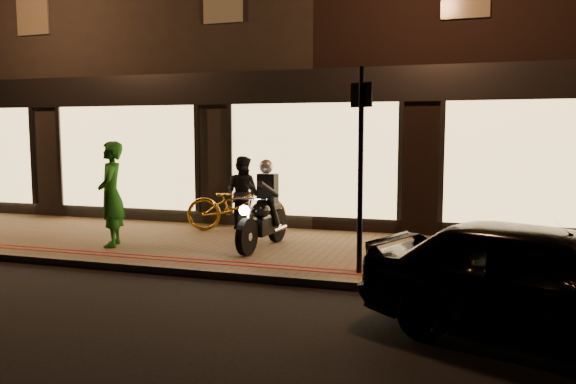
% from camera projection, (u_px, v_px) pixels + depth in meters
% --- Properties ---
extents(ground, '(90.00, 90.00, 0.00)m').
position_uv_depth(ground, '(242.00, 281.00, 8.25)').
color(ground, black).
rests_on(ground, ground).
extents(sidewalk, '(50.00, 4.00, 0.12)m').
position_uv_depth(sidewalk, '(284.00, 250.00, 10.15)').
color(sidewalk, brown).
rests_on(sidewalk, ground).
extents(kerb_stone, '(50.00, 0.14, 0.12)m').
position_uv_depth(kerb_stone, '(244.00, 277.00, 8.30)').
color(kerb_stone, '#59544C').
rests_on(kerb_stone, ground).
extents(red_kerb_lines, '(50.00, 0.26, 0.01)m').
position_uv_depth(red_kerb_lines, '(255.00, 265.00, 8.76)').
color(red_kerb_lines, maroon).
rests_on(red_kerb_lines, sidewalk).
extents(building_row, '(48.00, 10.11, 8.50)m').
position_uv_depth(building_row, '(357.00, 62.00, 16.35)').
color(building_row, black).
rests_on(building_row, ground).
extents(motorcycle, '(0.60, 1.94, 1.59)m').
position_uv_depth(motorcycle, '(264.00, 214.00, 10.04)').
color(motorcycle, black).
rests_on(motorcycle, sidewalk).
extents(sign_post, '(0.33, 0.16, 3.00)m').
position_uv_depth(sign_post, '(361.00, 159.00, 8.12)').
color(sign_post, black).
rests_on(sign_post, sidewalk).
extents(bicycle_gold, '(2.21, 1.37, 1.10)m').
position_uv_depth(bicycle_gold, '(237.00, 205.00, 11.83)').
color(bicycle_gold, '#C58B22').
rests_on(bicycle_gold, sidewalk).
extents(person_green, '(0.71, 0.83, 1.91)m').
position_uv_depth(person_green, '(111.00, 194.00, 10.16)').
color(person_green, '#1C651B').
rests_on(person_green, sidewalk).
extents(person_dark, '(0.86, 0.73, 1.57)m').
position_uv_depth(person_dark, '(242.00, 192.00, 12.06)').
color(person_dark, black).
rests_on(person_dark, sidewalk).
extents(parked_car, '(4.13, 2.93, 1.30)m').
position_uv_depth(parked_car, '(547.00, 284.00, 5.69)').
color(parked_car, black).
rests_on(parked_car, ground).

